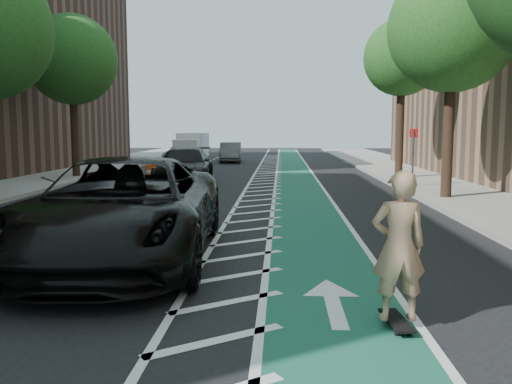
# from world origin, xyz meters

# --- Properties ---
(ground) EXTENTS (120.00, 120.00, 0.00)m
(ground) POSITION_xyz_m (0.00, 0.00, 0.00)
(ground) COLOR black
(ground) RESTS_ON ground
(bike_lane) EXTENTS (2.00, 90.00, 0.01)m
(bike_lane) POSITION_xyz_m (3.00, 10.00, 0.01)
(bike_lane) COLOR #195A46
(bike_lane) RESTS_ON ground
(buffer_strip) EXTENTS (1.40, 90.00, 0.01)m
(buffer_strip) POSITION_xyz_m (1.50, 10.00, 0.01)
(buffer_strip) COLOR silver
(buffer_strip) RESTS_ON ground
(sidewalk_right) EXTENTS (5.00, 90.00, 0.15)m
(sidewalk_right) POSITION_xyz_m (9.50, 10.00, 0.07)
(sidewalk_right) COLOR gray
(sidewalk_right) RESTS_ON ground
(curb_right) EXTENTS (0.12, 90.00, 0.16)m
(curb_right) POSITION_xyz_m (7.05, 10.00, 0.08)
(curb_right) COLOR gray
(curb_right) RESTS_ON ground
(curb_left) EXTENTS (0.12, 90.00, 0.16)m
(curb_left) POSITION_xyz_m (-7.05, 10.00, 0.08)
(curb_left) COLOR gray
(curb_left) RESTS_ON ground
(tree_r_c) EXTENTS (4.20, 4.20, 7.90)m
(tree_r_c) POSITION_xyz_m (7.90, 8.00, 5.77)
(tree_r_c) COLOR #382619
(tree_r_c) RESTS_ON ground
(tree_r_d) EXTENTS (4.20, 4.20, 7.90)m
(tree_r_d) POSITION_xyz_m (7.90, 16.00, 5.77)
(tree_r_d) COLOR #382619
(tree_r_d) RESTS_ON ground
(tree_l_d) EXTENTS (4.20, 4.20, 7.90)m
(tree_l_d) POSITION_xyz_m (-7.90, 16.00, 5.77)
(tree_l_d) COLOR #382619
(tree_l_d) RESTS_ON ground
(sign_post) EXTENTS (0.35, 0.08, 2.47)m
(sign_post) POSITION_xyz_m (7.60, 12.00, 1.35)
(sign_post) COLOR #4C4C4C
(sign_post) RESTS_ON ground
(skateboard) EXTENTS (0.31, 0.85, 0.11)m
(skateboard) POSITION_xyz_m (3.70, -3.65, 0.09)
(skateboard) COLOR black
(skateboard) RESTS_ON ground
(skateboarder) EXTENTS (0.72, 0.51, 1.86)m
(skateboarder) POSITION_xyz_m (3.70, -3.65, 1.04)
(skateboarder) COLOR tan
(skateboarder) RESTS_ON skateboard
(suv_near) EXTENTS (3.59, 7.12, 1.93)m
(suv_near) POSITION_xyz_m (-0.69, -0.34, 0.97)
(suv_near) COLOR black
(suv_near) RESTS_ON ground
(suv_far) EXTENTS (2.64, 5.77, 1.64)m
(suv_far) POSITION_xyz_m (-2.02, 13.50, 0.82)
(suv_far) COLOR black
(suv_far) RESTS_ON ground
(car_silver) EXTENTS (1.59, 3.90, 1.32)m
(car_silver) POSITION_xyz_m (-3.90, 20.39, 0.66)
(car_silver) COLOR #939398
(car_silver) RESTS_ON ground
(car_grey) EXTENTS (1.86, 4.54, 1.46)m
(car_grey) POSITION_xyz_m (-1.51, 29.93, 0.73)
(car_grey) COLOR slate
(car_grey) RESTS_ON ground
(box_truck) EXTENTS (2.45, 5.12, 2.09)m
(box_truck) POSITION_xyz_m (-5.64, 37.13, 0.96)
(box_truck) COLOR silver
(box_truck) RESTS_ON ground
(barrel_a) EXTENTS (0.65, 0.65, 0.89)m
(barrel_a) POSITION_xyz_m (-2.41, 5.23, 0.42)
(barrel_a) COLOR orange
(barrel_a) RESTS_ON ground
(barrel_b) EXTENTS (0.63, 0.63, 0.86)m
(barrel_b) POSITION_xyz_m (-3.60, 14.00, 0.41)
(barrel_b) COLOR #FF4D0D
(barrel_b) RESTS_ON ground
(barrel_c) EXTENTS (0.61, 0.61, 0.84)m
(barrel_c) POSITION_xyz_m (-2.79, 14.50, 0.39)
(barrel_c) COLOR #EB4D0C
(barrel_c) RESTS_ON ground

